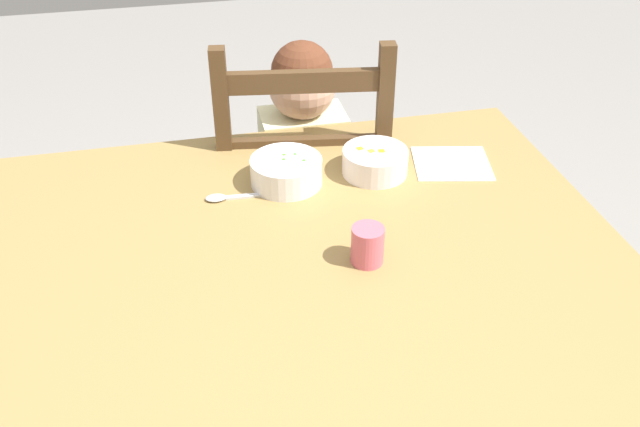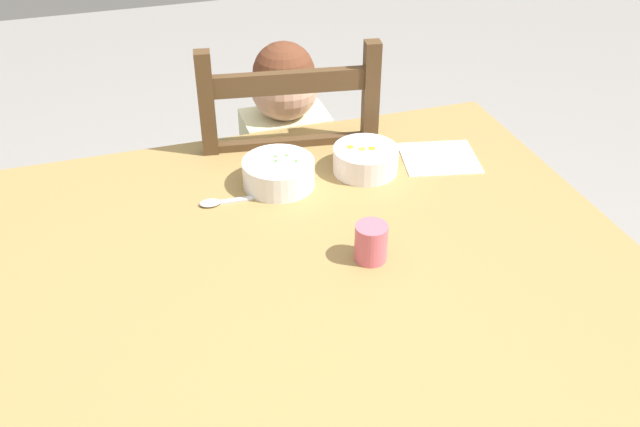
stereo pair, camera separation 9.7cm
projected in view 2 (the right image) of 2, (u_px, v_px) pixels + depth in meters
dining_table at (299, 307)px, 1.37m from camera, size 1.30×1.08×0.76m
dining_chair at (288, 215)px, 1.97m from camera, size 0.48×0.48×1.01m
child_figure at (289, 165)px, 1.88m from camera, size 0.32×0.31×0.96m
bowl_of_peas at (279, 172)px, 1.53m from camera, size 0.16×0.16×0.06m
bowl_of_carrots at (365, 159)px, 1.58m from camera, size 0.15×0.15×0.06m
spoon at (220, 202)px, 1.49m from camera, size 0.14×0.03×0.01m
drinking_cup at (371, 243)px, 1.31m from camera, size 0.06×0.06×0.07m
paper_napkin at (439, 158)px, 1.64m from camera, size 0.20×0.19×0.00m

